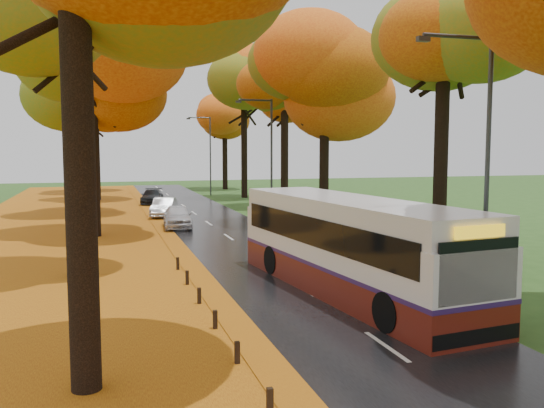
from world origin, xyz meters
name	(u,v)px	position (x,y,z in m)	size (l,w,h in m)	color
road	(225,235)	(0.00, 25.00, 0.02)	(6.50, 90.00, 0.04)	black
centre_line	(225,234)	(0.00, 25.00, 0.04)	(0.12, 90.00, 0.01)	silver
leaf_verge	(53,242)	(-9.00, 25.00, 0.01)	(12.00, 90.00, 0.02)	maroon
leaf_drift	(170,237)	(-3.05, 25.00, 0.04)	(0.90, 90.00, 0.01)	orange
trees_left	(85,61)	(-7.18, 27.06, 9.53)	(9.20, 74.00, 13.88)	black
trees_right	(333,68)	(7.19, 26.91, 9.69)	(9.30, 74.20, 13.96)	black
bollard_row	(252,375)	(-3.70, 4.70, 0.26)	(0.11, 23.51, 0.52)	black
streetlamp_near	(480,152)	(3.95, 8.00, 4.71)	(2.45, 0.18, 8.00)	#333538
streetlamp_mid	(268,150)	(3.95, 30.00, 4.71)	(2.45, 0.18, 8.00)	#333538
streetlamp_far	(208,149)	(3.95, 52.00, 4.71)	(2.45, 0.18, 8.00)	#333538
bus	(350,244)	(1.30, 11.09, 1.68)	(4.07, 12.13, 3.13)	#58160D
car_white	(177,216)	(-2.19, 28.43, 0.73)	(1.62, 4.04, 1.38)	silver
car_silver	(164,207)	(-2.35, 34.50, 0.70)	(1.40, 4.02, 1.32)	#A2A3A9
car_dark	(152,196)	(-2.35, 44.32, 0.67)	(1.75, 4.31, 1.25)	black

